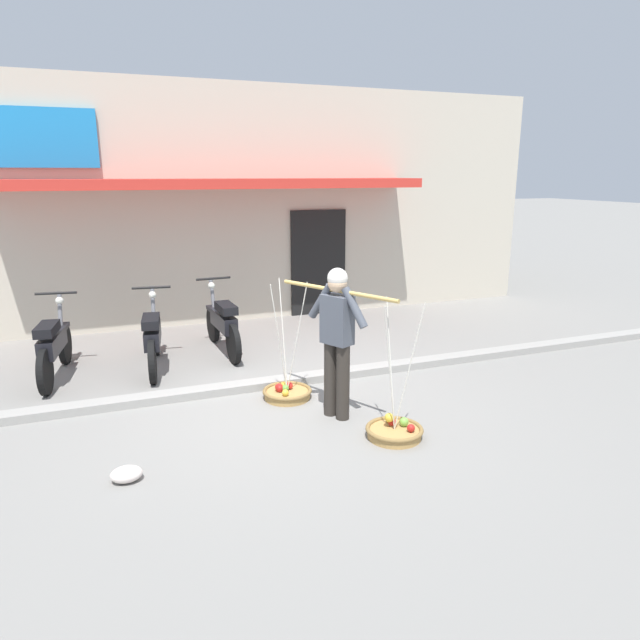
{
  "coord_description": "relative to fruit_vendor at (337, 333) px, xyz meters",
  "views": [
    {
      "loc": [
        -1.97,
        -6.01,
        2.67
      ],
      "look_at": [
        0.59,
        0.6,
        0.85
      ],
      "focal_mm": 32.2,
      "sensor_mm": 36.0,
      "label": 1
    }
  ],
  "objects": [
    {
      "name": "sidewalk_curb",
      "position": [
        -0.37,
        1.17,
        -0.93
      ],
      "size": [
        20.0,
        0.24,
        0.1
      ],
      "primitive_type": "cube",
      "color": "gray",
      "rests_on": "ground"
    },
    {
      "name": "fruit_basket_left_side",
      "position": [
        -0.36,
        0.71,
        -0.9
      ],
      "size": [
        0.6,
        0.6,
        1.45
      ],
      "color": "#B2894C",
      "rests_on": "ground"
    },
    {
      "name": "motorcycle_second_in_row",
      "position": [
        -1.75,
        2.43,
        -0.52
      ],
      "size": [
        0.54,
        1.81,
        1.09
      ],
      "color": "black",
      "rests_on": "ground"
    },
    {
      "name": "fruit_basket_right_side",
      "position": [
        0.36,
        -0.71,
        -0.9
      ],
      "size": [
        0.6,
        0.6,
        1.45
      ],
      "color": "#B2894C",
      "rests_on": "ground"
    },
    {
      "name": "motorcycle_nearest_shop",
      "position": [
        -3.01,
        2.49,
        -0.52
      ],
      "size": [
        0.54,
        1.81,
        1.09
      ],
      "color": "black",
      "rests_on": "ground"
    },
    {
      "name": "fruit_vendor",
      "position": [
        0.0,
        0.0,
        0.0
      ],
      "size": [
        0.74,
        1.45,
        1.7
      ],
      "color": "#2D2823",
      "rests_on": "ground"
    },
    {
      "name": "plastic_litter_bag",
      "position": [
        -2.29,
        -0.63,
        -0.91
      ],
      "size": [
        0.28,
        0.22,
        0.14
      ],
      "primitive_type": "ellipsoid",
      "color": "silver",
      "rests_on": "ground"
    },
    {
      "name": "storefront_building",
      "position": [
        -0.38,
        7.18,
        1.12
      ],
      "size": [
        13.0,
        6.0,
        4.2
      ],
      "color": "beige",
      "rests_on": "ground"
    },
    {
      "name": "ground_plane",
      "position": [
        -0.37,
        0.47,
        -0.98
      ],
      "size": [
        90.0,
        90.0,
        0.0
      ],
      "primitive_type": "plane",
      "color": "gray"
    },
    {
      "name": "motorcycle_third_in_row",
      "position": [
        -0.69,
        2.83,
        -0.52
      ],
      "size": [
        0.54,
        1.82,
        1.09
      ],
      "color": "black",
      "rests_on": "ground"
    }
  ]
}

